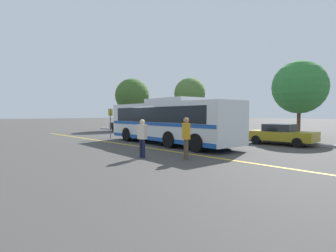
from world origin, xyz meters
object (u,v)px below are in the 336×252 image
at_px(parked_car_0, 127,125).
at_px(parked_car_1, 165,128).
at_px(transit_bus, 168,121).
at_px(parked_car_2, 216,130).
at_px(pedestrian_0, 186,135).
at_px(tree_0, 132,96).
at_px(pedestrian_1, 142,136).
at_px(tree_2, 299,87).
at_px(tree_1, 190,94).
at_px(bus_stop_sign, 110,119).
at_px(parked_car_3, 281,134).

height_order(parked_car_0, parked_car_1, parked_car_0).
xyz_separation_m(transit_bus, parked_car_2, (0.30, 4.93, -0.83)).
bearing_deg(pedestrian_0, tree_0, 174.00).
xyz_separation_m(pedestrian_1, tree_2, (1.34, 15.15, 3.19)).
bearing_deg(pedestrian_1, tree_1, -64.64).
xyz_separation_m(parked_car_0, tree_0, (-2.88, 2.79, 3.61)).
distance_m(parked_car_0, bus_stop_sign, 8.05).
relative_size(bus_stop_sign, tree_2, 0.39).
relative_size(transit_bus, pedestrian_0, 6.03).
relative_size(transit_bus, tree_1, 1.88).
distance_m(parked_car_1, parked_car_3, 10.87).
height_order(pedestrian_1, tree_1, tree_1).
height_order(transit_bus, tree_2, tree_2).
relative_size(transit_bus, parked_car_2, 2.54).
bearing_deg(transit_bus, tree_0, 66.99).
bearing_deg(tree_0, tree_2, 7.82).
distance_m(parked_car_1, parked_car_2, 5.81).
bearing_deg(tree_2, pedestrian_0, -88.50).
relative_size(parked_car_3, tree_1, 0.71).
height_order(parked_car_3, tree_1, tree_1).
relative_size(parked_car_2, pedestrian_1, 2.50).
bearing_deg(parked_car_1, parked_car_0, 86.23).
bearing_deg(parked_car_2, tree_2, -34.05).
distance_m(pedestrian_0, bus_stop_sign, 11.63).
xyz_separation_m(parked_car_0, tree_1, (5.50, 4.46, 3.49)).
distance_m(parked_car_3, pedestrian_1, 10.00).
xyz_separation_m(parked_car_1, tree_2, (10.00, 5.68, 3.50)).
bearing_deg(parked_car_2, pedestrian_0, -148.78).
relative_size(transit_bus, tree_0, 1.71).
bearing_deg(bus_stop_sign, transit_bus, -80.38).
relative_size(parked_car_0, parked_car_3, 1.06).
bearing_deg(parked_car_3, bus_stop_sign, -66.64).
bearing_deg(parked_car_0, transit_bus, -114.87).
distance_m(parked_car_3, pedestrian_0, 8.65).
distance_m(parked_car_0, parked_car_2, 12.39).
relative_size(transit_bus, tree_2, 1.77).
distance_m(pedestrian_1, tree_1, 17.47).
bearing_deg(tree_1, pedestrian_0, -48.69).
distance_m(parked_car_1, tree_1, 5.97).
xyz_separation_m(parked_car_3, tree_1, (-11.95, 4.40, 3.56)).
xyz_separation_m(pedestrian_0, tree_1, (-11.45, 13.03, 3.18)).
xyz_separation_m(transit_bus, parked_car_1, (-5.51, 4.84, -0.86)).
relative_size(bus_stop_sign, tree_1, 0.42).
xyz_separation_m(pedestrian_0, tree_0, (-19.83, 11.36, 3.30)).
bearing_deg(tree_1, parked_car_0, -140.98).
bearing_deg(parked_car_0, parked_car_1, -94.08).
height_order(parked_car_0, bus_stop_sign, bus_stop_sign).
bearing_deg(tree_2, transit_bus, -113.11).
relative_size(pedestrian_0, tree_0, 0.28).
height_order(transit_bus, parked_car_3, transit_bus).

